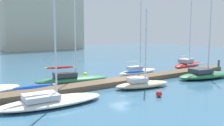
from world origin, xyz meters
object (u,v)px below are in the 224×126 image
sailboat_5 (205,74)px  harbor_building_distant (43,22)px  sailboat_3 (142,83)px  mooring_buoy_yellow (85,75)px  sailboat_2 (71,78)px  sailboat_1 (50,99)px  mooring_buoy_red (159,94)px  sailboat_6 (188,64)px  sailboat_4 (138,71)px

sailboat_5 → harbor_building_distant: size_ratio=0.41×
sailboat_3 → mooring_buoy_yellow: 8.55m
sailboat_3 → mooring_buoy_yellow: (-1.88, 8.34, -0.21)m
sailboat_2 → harbor_building_distant: 50.27m
sailboat_1 → mooring_buoy_red: sailboat_1 is taller
sailboat_1 → sailboat_5: (19.08, -0.05, -0.01)m
sailboat_3 → mooring_buoy_red: size_ratio=14.16×
harbor_building_distant → sailboat_5: bearing=-89.4°
sailboat_2 → mooring_buoy_yellow: 3.70m
sailboat_6 → mooring_buoy_red: bearing=-160.9°
sailboat_3 → sailboat_5: 9.45m
mooring_buoy_red → harbor_building_distant: (9.80, 57.23, 7.70)m
mooring_buoy_yellow → harbor_building_distant: harbor_building_distant is taller
sailboat_2 → mooring_buoy_red: size_ratio=22.27×
sailboat_5 → sailboat_6: size_ratio=0.82×
sailboat_3 → sailboat_4: sailboat_4 is taller
sailboat_3 → mooring_buoy_yellow: size_ratio=13.54×
sailboat_1 → sailboat_2: sailboat_1 is taller
sailboat_4 → harbor_building_distant: bearing=80.8°
sailboat_2 → sailboat_3: 7.73m
sailboat_2 → sailboat_6: (19.20, -0.10, 0.03)m
sailboat_5 → sailboat_3: bearing=-174.0°
sailboat_1 → mooring_buoy_yellow: (7.76, 8.83, -0.23)m
sailboat_1 → mooring_buoy_yellow: sailboat_1 is taller
sailboat_2 → mooring_buoy_red: 10.16m
sailboat_2 → sailboat_4: sailboat_2 is taller
sailboat_3 → mooring_buoy_red: sailboat_3 is taller
sailboat_1 → sailboat_5: size_ratio=1.48×
mooring_buoy_yellow → mooring_buoy_red: (0.91, -11.68, -0.01)m
sailboat_2 → sailboat_5: size_ratio=1.32×
sailboat_3 → mooring_buoy_yellow: sailboat_3 is taller
sailboat_1 → harbor_building_distant: harbor_building_distant is taller
sailboat_3 → sailboat_5: sailboat_5 is taller
sailboat_1 → sailboat_2: size_ratio=1.12×
sailboat_4 → mooring_buoy_yellow: bearing=156.3°
sailboat_1 → mooring_buoy_yellow: 11.76m
sailboat_1 → sailboat_4: sailboat_1 is taller
sailboat_2 → sailboat_6: size_ratio=1.09×
sailboat_5 → mooring_buoy_red: bearing=-155.7°
sailboat_6 → mooring_buoy_yellow: (-16.29, 2.37, -0.32)m
sailboat_4 → harbor_building_distant: size_ratio=0.42×
sailboat_2 → harbor_building_distant: (13.62, 47.82, 7.40)m
sailboat_4 → sailboat_1: bearing=-159.5°
sailboat_5 → harbor_building_distant: bearing=99.9°
sailboat_5 → sailboat_6: bearing=61.8°
mooring_buoy_yellow → mooring_buoy_red: mooring_buoy_yellow is taller
sailboat_3 → sailboat_4: (4.62, 6.03, 0.01)m
sailboat_5 → mooring_buoy_red: size_ratio=16.88×
sailboat_5 → mooring_buoy_yellow: size_ratio=16.14×
sailboat_4 → sailboat_2: bearing=175.6°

